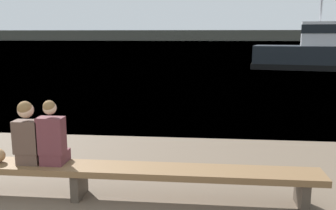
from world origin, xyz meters
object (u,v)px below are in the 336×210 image
(person_right, at_px, (52,137))
(tugboat_red, at_px, (317,54))
(person_left, at_px, (28,135))
(bench_main, at_px, (79,171))

(person_right, relative_size, tugboat_red, 0.11)
(person_right, xyz_separation_m, tugboat_red, (9.83, 21.96, 0.13))
(person_left, height_order, tugboat_red, tugboat_red)
(person_left, xyz_separation_m, person_right, (0.36, 0.00, -0.02))
(bench_main, height_order, person_left, person_left)
(person_right, bearing_deg, person_left, -179.64)
(bench_main, distance_m, tugboat_red, 23.93)
(person_left, relative_size, tugboat_red, 0.10)
(tugboat_red, bearing_deg, person_right, 168.24)
(person_left, relative_size, person_right, 0.98)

